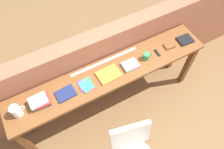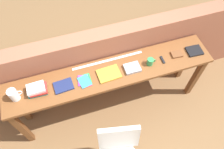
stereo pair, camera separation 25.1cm
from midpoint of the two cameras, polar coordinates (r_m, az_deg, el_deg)
ground_plane at (r=3.22m, az=3.68°, el=-12.52°), size 40.00×40.00×0.00m
brick_wall_back at (r=2.97m, az=0.10°, el=2.65°), size 6.00×0.20×1.19m
sideboard at (r=2.67m, az=2.35°, el=-1.21°), size 2.50×0.44×0.88m
pitcher_white at (r=2.48m, az=-21.71°, el=-5.15°), size 0.14×0.10×0.18m
book_stack_leftmost at (r=2.48m, az=-16.26°, el=-3.94°), size 0.22×0.18×0.09m
magazine_cycling at (r=2.47m, az=-9.76°, el=-3.17°), size 0.22×0.17×0.02m
pamphlet_pile_colourful at (r=2.48m, az=-4.23°, el=-1.84°), size 0.16×0.19×0.01m
book_open_centre at (r=2.52m, az=2.00°, el=-0.04°), size 0.27×0.20×0.02m
book_grey_hardcover at (r=2.58m, az=8.07°, el=1.50°), size 0.19×0.15×0.03m
mug at (r=2.64m, az=12.68°, el=3.09°), size 0.11×0.08×0.09m
multitool_folded at (r=2.74m, az=15.65°, el=3.52°), size 0.03×0.11×0.02m
leather_journal_brown at (r=2.84m, az=18.99°, el=4.83°), size 0.14×0.11×0.02m
book_repair_rightmost at (r=2.95m, az=23.03°, el=5.55°), size 0.20×0.17×0.02m
ruler_metal_back_edge at (r=2.64m, az=1.60°, el=3.49°), size 0.88×0.03×0.00m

